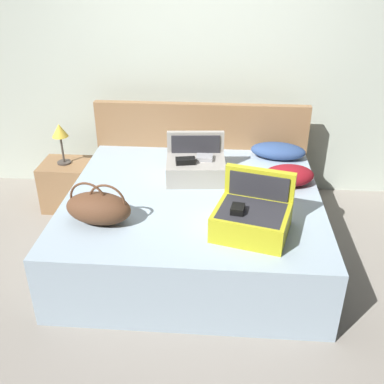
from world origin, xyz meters
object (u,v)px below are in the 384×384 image
object	(u,v)px
nightstand	(68,185)
table_lamp	(60,134)
pillow_center_head	(278,151)
hard_case_medium	(196,166)
duffel_bag	(98,208)
bed	(193,224)
hard_case_large	(252,217)
pillow_near_headboard	(288,175)

from	to	relation	value
nightstand	table_lamp	bearing A→B (deg)	-45.00
pillow_center_head	table_lamp	size ratio (longest dim) A/B	1.27
hard_case_medium	duffel_bag	xyz separation A→B (m)	(-0.62, -0.74, 0.01)
bed	duffel_bag	distance (m)	0.86
hard_case_medium	nightstand	bearing A→B (deg)	158.54
hard_case_large	duffel_bag	size ratio (longest dim) A/B	1.15
hard_case_large	duffel_bag	bearing A→B (deg)	-167.20
hard_case_medium	pillow_center_head	distance (m)	0.85
bed	pillow_center_head	distance (m)	1.09
bed	hard_case_medium	distance (m)	0.48
nightstand	bed	bearing A→B (deg)	-27.97
bed	pillow_center_head	bearing A→B (deg)	46.48
hard_case_large	pillow_center_head	xyz separation A→B (m)	(0.28, 1.24, -0.05)
bed	hard_case_large	bearing A→B (deg)	-48.16
hard_case_large	hard_case_medium	size ratio (longest dim) A/B	1.13
pillow_near_headboard	nightstand	world-z (taller)	pillow_near_headboard
duffel_bag	hard_case_large	bearing A→B (deg)	-2.09
pillow_center_head	table_lamp	xyz separation A→B (m)	(-1.98, -0.08, 0.14)
pillow_center_head	bed	bearing A→B (deg)	-133.52
duffel_bag	nightstand	world-z (taller)	duffel_bag
duffel_bag	pillow_near_headboard	bearing A→B (deg)	26.38
pillow_center_head	table_lamp	world-z (taller)	table_lamp
pillow_near_headboard	hard_case_large	bearing A→B (deg)	-113.99
hard_case_medium	table_lamp	xyz separation A→B (m)	(-1.26, 0.38, 0.10)
bed	table_lamp	xyz separation A→B (m)	(-1.27, 0.67, 0.48)
hard_case_medium	hard_case_large	bearing A→B (deg)	-65.76
bed	nightstand	world-z (taller)	bed
pillow_near_headboard	pillow_center_head	distance (m)	0.51
hard_case_large	nightstand	xyz separation A→B (m)	(-1.70, 1.15, -0.43)
bed	pillow_near_headboard	xyz separation A→B (m)	(0.75, 0.24, 0.35)
table_lamp	hard_case_medium	bearing A→B (deg)	-16.58
hard_case_large	bed	bearing A→B (deg)	146.73
hard_case_large	pillow_near_headboard	size ratio (longest dim) A/B	1.38
hard_case_large	nightstand	world-z (taller)	hard_case_large
duffel_bag	nightstand	xyz separation A→B (m)	(-0.64, 1.11, -0.43)
pillow_center_head	nightstand	size ratio (longest dim) A/B	1.08
bed	pillow_center_head	xyz separation A→B (m)	(0.72, 0.75, 0.34)
hard_case_large	table_lamp	size ratio (longest dim) A/B	1.49
bed	pillow_near_headboard	distance (m)	0.86
bed	table_lamp	world-z (taller)	table_lamp
table_lamp	duffel_bag	bearing A→B (deg)	-60.19
hard_case_medium	pillow_near_headboard	world-z (taller)	hard_case_medium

